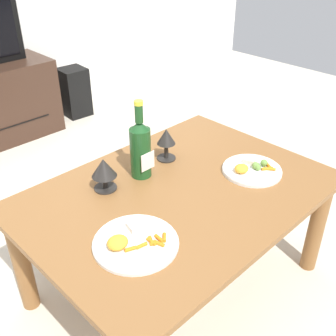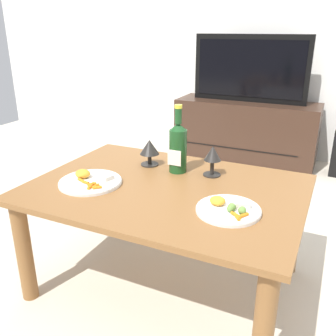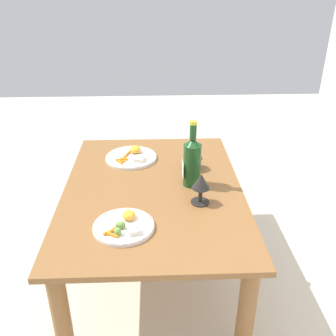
{
  "view_description": "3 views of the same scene",
  "coord_description": "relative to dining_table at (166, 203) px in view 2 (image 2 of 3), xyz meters",
  "views": [
    {
      "loc": [
        -0.93,
        -0.89,
        1.4
      ],
      "look_at": [
        0.03,
        0.08,
        0.56
      ],
      "focal_mm": 43.66,
      "sensor_mm": 36.0,
      "label": 1
    },
    {
      "loc": [
        0.64,
        -1.33,
        1.16
      ],
      "look_at": [
        0.0,
        0.02,
        0.59
      ],
      "focal_mm": 39.53,
      "sensor_mm": 36.0,
      "label": 2
    },
    {
      "loc": [
        1.55,
        0.01,
        1.41
      ],
      "look_at": [
        -0.05,
        0.07,
        0.59
      ],
      "focal_mm": 40.43,
      "sensor_mm": 36.0,
      "label": 3
    }
  ],
  "objects": [
    {
      "name": "tv_stand",
      "position": [
        -0.11,
        1.92,
        -0.15
      ],
      "size": [
        1.24,
        0.42,
        0.54
      ],
      "color": "#382319",
      "rests_on": "ground_plane"
    },
    {
      "name": "goblet_left",
      "position": [
        -0.19,
        0.21,
        0.17
      ],
      "size": [
        0.1,
        0.1,
        0.13
      ],
      "color": "black",
      "rests_on": "dining_table"
    },
    {
      "name": "back_wall",
      "position": [
        0.0,
        2.22,
        0.88
      ],
      "size": [
        6.4,
        0.1,
        2.6
      ],
      "primitive_type": "cube",
      "color": "silver",
      "rests_on": "ground_plane"
    },
    {
      "name": "wine_bottle",
      "position": [
        -0.03,
        0.19,
        0.21
      ],
      "size": [
        0.08,
        0.09,
        0.32
      ],
      "color": "#19471E",
      "rests_on": "dining_table"
    },
    {
      "name": "tv_screen",
      "position": [
        -0.11,
        1.91,
        0.4
      ],
      "size": [
        0.99,
        0.05,
        0.56
      ],
      "color": "black",
      "rests_on": "tv_stand"
    },
    {
      "name": "dinner_plate_left",
      "position": [
        -0.32,
        -0.11,
        0.09
      ],
      "size": [
        0.28,
        0.28,
        0.05
      ],
      "color": "white",
      "rests_on": "dining_table"
    },
    {
      "name": "dinner_plate_right",
      "position": [
        0.31,
        -0.12,
        0.1
      ],
      "size": [
        0.25,
        0.25,
        0.05
      ],
      "color": "white",
      "rests_on": "dining_table"
    },
    {
      "name": "goblet_right",
      "position": [
        0.14,
        0.21,
        0.18
      ],
      "size": [
        0.08,
        0.08,
        0.14
      ],
      "color": "black",
      "rests_on": "dining_table"
    },
    {
      "name": "ground_plane",
      "position": [
        0.0,
        0.0,
        -0.42
      ],
      "size": [
        6.4,
        6.4,
        0.0
      ],
      "primitive_type": "plane",
      "color": "beige"
    },
    {
      "name": "dining_table",
      "position": [
        0.0,
        0.0,
        0.0
      ],
      "size": [
        1.17,
        0.84,
        0.51
      ],
      "color": "brown",
      "rests_on": "ground_plane"
    }
  ]
}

